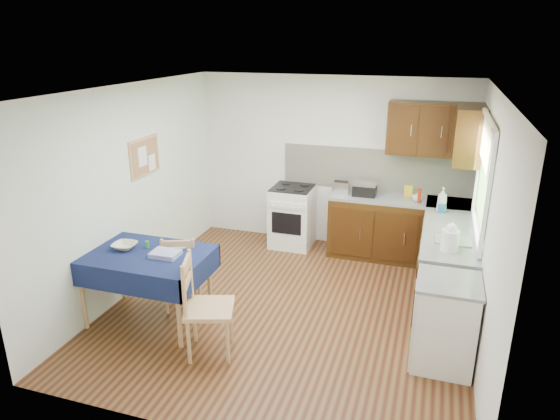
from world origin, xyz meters
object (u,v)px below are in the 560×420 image
(dish_rack, at_px, (453,240))
(dining_table, at_px, (145,262))
(chair_near, at_px, (204,303))
(sandwich_press, at_px, (365,189))
(kettle, at_px, (450,239))
(chair_far, at_px, (181,270))
(toaster, at_px, (341,187))

(dish_rack, bearing_deg, dining_table, -165.69)
(chair_near, distance_m, sandwich_press, 3.11)
(kettle, bearing_deg, chair_near, -151.35)
(chair_far, relative_size, sandwich_press, 2.95)
(chair_far, bearing_deg, dining_table, 36.20)
(dining_table, distance_m, dish_rack, 3.34)
(dish_rack, bearing_deg, kettle, -104.91)
(sandwich_press, xyz_separation_m, kettle, (1.13, -1.65, 0.04))
(toaster, relative_size, dish_rack, 0.60)
(chair_near, relative_size, kettle, 3.45)
(chair_near, distance_m, dish_rack, 2.75)
(chair_far, height_order, sandwich_press, sandwich_press)
(sandwich_press, bearing_deg, chair_far, -151.52)
(chair_far, relative_size, chair_near, 0.89)
(toaster, xyz_separation_m, sandwich_press, (0.34, -0.02, 0.01))
(dining_table, xyz_separation_m, sandwich_press, (1.96, 2.51, 0.28))
(chair_near, relative_size, sandwich_press, 3.33)
(kettle, bearing_deg, toaster, 131.37)
(chair_near, xyz_separation_m, sandwich_press, (1.11, 2.87, 0.44))
(chair_far, xyz_separation_m, sandwich_press, (1.74, 2.17, 0.50))
(chair_far, xyz_separation_m, chair_near, (0.63, -0.70, 0.06))
(chair_far, relative_size, kettle, 3.06)
(dining_table, xyz_separation_m, chair_near, (0.86, -0.36, -0.16))
(dining_table, relative_size, dish_rack, 3.55)
(sandwich_press, bearing_deg, chair_near, -133.91)
(dining_table, height_order, dish_rack, dish_rack)
(dining_table, xyz_separation_m, kettle, (3.09, 0.86, 0.32))
(chair_near, relative_size, toaster, 4.54)
(dining_table, height_order, kettle, kettle)
(dining_table, relative_size, toaster, 5.88)
(sandwich_press, relative_size, kettle, 1.04)
(toaster, height_order, sandwich_press, sandwich_press)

